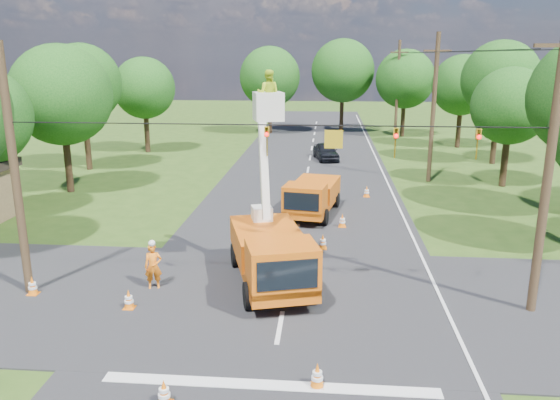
# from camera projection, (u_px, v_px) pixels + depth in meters

# --- Properties ---
(ground) EXTENTS (140.00, 140.00, 0.00)m
(ground) POSITION_uv_depth(u_px,v_px,m) (305.00, 185.00, 36.81)
(ground) COLOR #2A4815
(ground) RESTS_ON ground
(road_main) EXTENTS (12.00, 100.00, 0.06)m
(road_main) POSITION_uv_depth(u_px,v_px,m) (305.00, 185.00, 36.81)
(road_main) COLOR black
(road_main) RESTS_ON ground
(road_cross) EXTENTS (56.00, 10.00, 0.07)m
(road_cross) POSITION_uv_depth(u_px,v_px,m) (285.00, 301.00, 19.48)
(road_cross) COLOR black
(road_cross) RESTS_ON ground
(stop_bar) EXTENTS (9.00, 0.45, 0.02)m
(stop_bar) POSITION_uv_depth(u_px,v_px,m) (269.00, 387.00, 14.47)
(stop_bar) COLOR silver
(stop_bar) RESTS_ON ground
(edge_line) EXTENTS (0.12, 90.00, 0.02)m
(edge_line) POSITION_uv_depth(u_px,v_px,m) (389.00, 187.00, 36.34)
(edge_line) COLOR silver
(edge_line) RESTS_ON ground
(bucket_truck) EXTENTS (3.98, 6.75, 8.02)m
(bucket_truck) POSITION_uv_depth(u_px,v_px,m) (271.00, 243.00, 20.44)
(bucket_truck) COLOR #D5540F
(bucket_truck) RESTS_ON ground
(second_truck) EXTENTS (3.07, 5.96, 2.13)m
(second_truck) POSITION_uv_depth(u_px,v_px,m) (312.00, 196.00, 29.61)
(second_truck) COLOR #D5540F
(second_truck) RESTS_ON ground
(ground_worker) EXTENTS (0.74, 0.58, 1.78)m
(ground_worker) POSITION_uv_depth(u_px,v_px,m) (153.00, 266.00, 20.34)
(ground_worker) COLOR #DB5112
(ground_worker) RESTS_ON ground
(distant_car) EXTENTS (2.54, 4.44, 1.42)m
(distant_car) POSITION_uv_depth(u_px,v_px,m) (326.00, 151.00, 45.65)
(distant_car) COLOR black
(distant_car) RESTS_ON ground
(traffic_cone_0) EXTENTS (0.38, 0.38, 0.71)m
(traffic_cone_0) POSITION_uv_depth(u_px,v_px,m) (164.00, 393.00, 13.61)
(traffic_cone_0) COLOR orange
(traffic_cone_0) RESTS_ON ground
(traffic_cone_1) EXTENTS (0.38, 0.38, 0.71)m
(traffic_cone_1) POSITION_uv_depth(u_px,v_px,m) (317.00, 376.00, 14.34)
(traffic_cone_1) COLOR orange
(traffic_cone_1) RESTS_ON ground
(traffic_cone_2) EXTENTS (0.38, 0.38, 0.71)m
(traffic_cone_2) POSITION_uv_depth(u_px,v_px,m) (323.00, 242.00, 24.61)
(traffic_cone_2) COLOR orange
(traffic_cone_2) RESTS_ON ground
(traffic_cone_3) EXTENTS (0.38, 0.38, 0.71)m
(traffic_cone_3) POSITION_uv_depth(u_px,v_px,m) (342.00, 221.00, 27.76)
(traffic_cone_3) COLOR orange
(traffic_cone_3) RESTS_ON ground
(traffic_cone_4) EXTENTS (0.38, 0.38, 0.71)m
(traffic_cone_4) POSITION_uv_depth(u_px,v_px,m) (129.00, 299.00, 18.81)
(traffic_cone_4) COLOR orange
(traffic_cone_4) RESTS_ON ground
(traffic_cone_5) EXTENTS (0.38, 0.38, 0.71)m
(traffic_cone_5) POSITION_uv_depth(u_px,v_px,m) (32.00, 286.00, 19.92)
(traffic_cone_5) COLOR orange
(traffic_cone_5) RESTS_ON ground
(traffic_cone_6) EXTENTS (0.38, 0.38, 0.71)m
(traffic_cone_6) POSITION_uv_depth(u_px,v_px,m) (367.00, 192.00, 33.67)
(traffic_cone_6) COLOR orange
(traffic_cone_6) RESTS_ON ground
(pole_right_near) EXTENTS (1.80, 0.30, 10.00)m
(pole_right_near) POSITION_uv_depth(u_px,v_px,m) (549.00, 165.00, 17.46)
(pole_right_near) COLOR #4C3823
(pole_right_near) RESTS_ON ground
(pole_right_mid) EXTENTS (1.80, 0.30, 10.00)m
(pole_right_mid) POSITION_uv_depth(u_px,v_px,m) (433.00, 107.00, 36.71)
(pole_right_mid) COLOR #4C3823
(pole_right_mid) RESTS_ON ground
(pole_right_far) EXTENTS (1.80, 0.30, 10.00)m
(pole_right_far) POSITION_uv_depth(u_px,v_px,m) (397.00, 89.00, 55.97)
(pole_right_far) COLOR #4C3823
(pole_right_far) RESTS_ON ground
(pole_left) EXTENTS (0.30, 0.30, 9.00)m
(pole_left) POSITION_uv_depth(u_px,v_px,m) (15.00, 173.00, 19.11)
(pole_left) COLOR #4C3823
(pole_left) RESTS_ON ground
(signal_span) EXTENTS (18.00, 0.29, 1.07)m
(signal_span) POSITION_uv_depth(u_px,v_px,m) (353.00, 139.00, 17.78)
(signal_span) COLOR black
(signal_span) RESTS_ON ground
(tree_left_d) EXTENTS (6.20, 6.20, 9.24)m
(tree_left_d) POSITION_uv_depth(u_px,v_px,m) (61.00, 95.00, 33.59)
(tree_left_d) COLOR #382616
(tree_left_d) RESTS_ON ground
(tree_left_e) EXTENTS (5.80, 5.80, 9.41)m
(tree_left_e) POSITION_uv_depth(u_px,v_px,m) (82.00, 83.00, 40.38)
(tree_left_e) COLOR #382616
(tree_left_e) RESTS_ON ground
(tree_left_f) EXTENTS (5.40, 5.40, 8.40)m
(tree_left_f) POSITION_uv_depth(u_px,v_px,m) (144.00, 88.00, 48.13)
(tree_left_f) COLOR #382616
(tree_left_f) RESTS_ON ground
(tree_right_c) EXTENTS (5.00, 5.00, 7.83)m
(tree_right_c) POSITION_uv_depth(u_px,v_px,m) (510.00, 106.00, 35.31)
(tree_right_c) COLOR #382616
(tree_right_c) RESTS_ON ground
(tree_right_d) EXTENTS (6.00, 6.00, 9.70)m
(tree_right_d) POSITION_uv_depth(u_px,v_px,m) (501.00, 79.00, 42.53)
(tree_right_d) COLOR #382616
(tree_right_d) RESTS_ON ground
(tree_right_e) EXTENTS (5.60, 5.60, 8.63)m
(tree_right_e) POSITION_uv_depth(u_px,v_px,m) (462.00, 85.00, 50.54)
(tree_right_e) COLOR #382616
(tree_right_e) RESTS_ON ground
(tree_far_a) EXTENTS (6.60, 6.60, 9.50)m
(tree_far_a) POSITION_uv_depth(u_px,v_px,m) (270.00, 77.00, 59.70)
(tree_far_a) COLOR #382616
(tree_far_a) RESTS_ON ground
(tree_far_b) EXTENTS (7.00, 7.00, 10.32)m
(tree_far_b) POSITION_uv_depth(u_px,v_px,m) (343.00, 71.00, 60.80)
(tree_far_b) COLOR #382616
(tree_far_b) RESTS_ON ground
(tree_far_c) EXTENTS (6.20, 6.20, 9.18)m
(tree_far_c) POSITION_uv_depth(u_px,v_px,m) (405.00, 79.00, 57.57)
(tree_far_c) COLOR #382616
(tree_far_c) RESTS_ON ground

